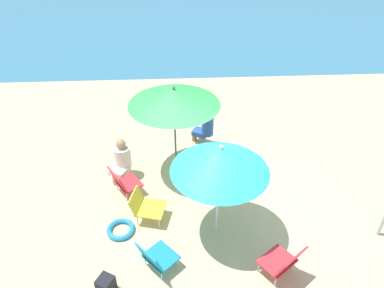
# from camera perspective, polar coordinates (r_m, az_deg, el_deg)

# --- Properties ---
(ground_plane) EXTENTS (40.00, 40.00, 0.00)m
(ground_plane) POSITION_cam_1_polar(r_m,az_deg,el_deg) (6.83, 4.24, -11.89)
(ground_plane) COLOR #D3BC8C
(sea_water) EXTENTS (40.00, 16.00, 0.01)m
(sea_water) POSITION_cam_1_polar(r_m,az_deg,el_deg) (19.54, -0.95, 20.38)
(sea_water) COLOR teal
(sea_water) RESTS_ON ground_plane
(umbrella_teal) EXTENTS (1.61, 1.61, 1.88)m
(umbrella_teal) POSITION_cam_1_polar(r_m,az_deg,el_deg) (5.56, 4.58, -2.52)
(umbrella_teal) COLOR silver
(umbrella_teal) RESTS_ON ground_plane
(umbrella_green) EXTENTS (1.84, 1.84, 1.99)m
(umbrella_green) POSITION_cam_1_polar(r_m,az_deg,el_deg) (6.97, -2.93, 7.59)
(umbrella_green) COLOR #4C4C51
(umbrella_green) RESTS_ON ground_plane
(beach_chair_a) EXTENTS (0.71, 0.70, 0.65)m
(beach_chair_a) POSITION_cam_1_polar(r_m,az_deg,el_deg) (7.19, -11.03, -5.94)
(beach_chair_a) COLOR red
(beach_chair_a) RESTS_ON ground_plane
(beach_chair_b) EXTENTS (0.72, 0.72, 0.62)m
(beach_chair_b) POSITION_cam_1_polar(r_m,az_deg,el_deg) (5.88, -5.90, -17.65)
(beach_chair_b) COLOR teal
(beach_chair_b) RESTS_ON ground_plane
(beach_chair_c) EXTENTS (0.69, 0.61, 0.58)m
(beach_chair_c) POSITION_cam_1_polar(r_m,az_deg,el_deg) (6.66, -7.54, -9.83)
(beach_chair_c) COLOR gold
(beach_chair_c) RESTS_ON ground_plane
(beach_chair_d) EXTENTS (0.74, 0.74, 0.69)m
(beach_chair_d) POSITION_cam_1_polar(r_m,az_deg,el_deg) (5.92, 14.56, -17.87)
(beach_chair_d) COLOR red
(beach_chair_d) RESTS_ON ground_plane
(person_a) EXTENTS (0.50, 0.58, 0.92)m
(person_a) POSITION_cam_1_polar(r_m,az_deg,el_deg) (7.57, -11.31, -2.37)
(person_a) COLOR silver
(person_a) RESTS_ON ground_plane
(person_b) EXTENTS (0.53, 0.43, 0.94)m
(person_b) POSITION_cam_1_polar(r_m,az_deg,el_deg) (8.43, 2.15, 2.84)
(person_b) COLOR #2D519E
(person_b) RESTS_ON ground_plane
(swim_ring) EXTENTS (0.51, 0.51, 0.09)m
(swim_ring) POSITION_cam_1_polar(r_m,az_deg,el_deg) (6.70, -11.42, -13.35)
(swim_ring) COLOR #238CD8
(swim_ring) RESTS_ON ground_plane
(beach_bag) EXTENTS (0.31, 0.31, 0.32)m
(beach_bag) POSITION_cam_1_polar(r_m,az_deg,el_deg) (5.90, -13.69, -21.28)
(beach_bag) COLOR black
(beach_bag) RESTS_ON ground_plane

